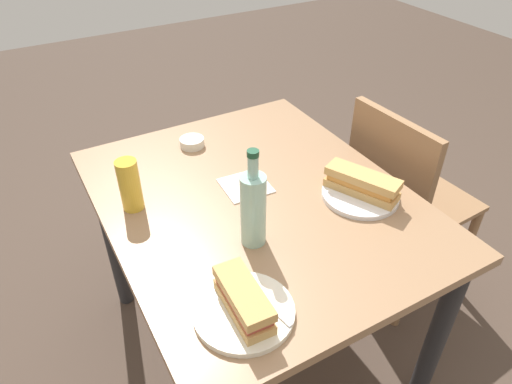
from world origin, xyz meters
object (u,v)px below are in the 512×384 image
object	(u,v)px
plate_far	(244,312)
knife_far	(261,297)
baguette_sandwich_near	(362,183)
knife_near	(365,182)
chair_far	(400,197)
olive_bowl	(192,142)
plate_near	(360,194)
baguette_sandwich_far	(244,299)
water_bottle	(253,208)
beer_glass	(130,185)
dining_table	(256,225)

from	to	relation	value
plate_far	knife_far	xyz separation A→B (m)	(-0.01, 0.05, 0.01)
baguette_sandwich_near	knife_near	size ratio (longest dim) A/B	1.38
knife_near	baguette_sandwich_near	bearing A→B (deg)	-52.44
chair_far	olive_bowl	distance (m)	0.81
chair_far	plate_near	world-z (taller)	chair_far
plate_near	olive_bowl	bearing A→B (deg)	-148.03
plate_near	baguette_sandwich_far	world-z (taller)	baguette_sandwich_far
plate_near	plate_far	xyz separation A→B (m)	(0.21, -0.51, 0.00)
baguette_sandwich_near	baguette_sandwich_far	world-z (taller)	same
chair_far	baguette_sandwich_near	distance (m)	0.48
chair_far	olive_bowl	bearing A→B (deg)	-118.81
plate_far	olive_bowl	xyz separation A→B (m)	(-0.73, 0.19, 0.01)
chair_far	knife_far	world-z (taller)	chair_far
plate_near	baguette_sandwich_far	distance (m)	0.56
knife_near	plate_far	xyz separation A→B (m)	(0.25, -0.55, -0.01)
water_bottle	beer_glass	xyz separation A→B (m)	(-0.30, -0.23, -0.03)
baguette_sandwich_near	olive_bowl	distance (m)	0.61
dining_table	olive_bowl	size ratio (longest dim) A/B	12.51
knife_near	knife_far	world-z (taller)	same
baguette_sandwich_near	knife_far	world-z (taller)	baguette_sandwich_near
plate_near	baguette_sandwich_far	xyz separation A→B (m)	(0.21, -0.51, 0.04)
baguette_sandwich_near	water_bottle	world-z (taller)	water_bottle
baguette_sandwich_near	chair_far	bearing A→B (deg)	112.22
dining_table	baguette_sandwich_near	bearing A→B (deg)	61.42
olive_bowl	knife_far	bearing A→B (deg)	-10.75
dining_table	olive_bowl	xyz separation A→B (m)	(-0.37, -0.05, 0.13)
plate_far	olive_bowl	bearing A→B (deg)	165.64
baguette_sandwich_far	beer_glass	distance (m)	0.51
olive_bowl	water_bottle	bearing A→B (deg)	-5.45
baguette_sandwich_far	knife_far	world-z (taller)	baguette_sandwich_far
chair_far	knife_near	distance (m)	0.42
plate_near	plate_far	distance (m)	0.55
baguette_sandwich_far	water_bottle	xyz separation A→B (m)	(-0.20, 0.14, 0.06)
knife_near	olive_bowl	size ratio (longest dim) A/B	1.95
knife_near	plate_near	bearing A→B (deg)	-52.44
dining_table	plate_far	size ratio (longest dim) A/B	4.60
plate_near	baguette_sandwich_near	xyz separation A→B (m)	(0.00, 0.00, 0.04)
baguette_sandwich_far	beer_glass	bearing A→B (deg)	-168.99
plate_far	beer_glass	xyz separation A→B (m)	(-0.50, -0.10, 0.07)
baguette_sandwich_far	beer_glass	size ratio (longest dim) A/B	1.19
plate_near	olive_bowl	world-z (taller)	olive_bowl
knife_near	chair_far	bearing A→B (deg)	109.81
chair_far	water_bottle	xyz separation A→B (m)	(0.16, -0.73, 0.34)
dining_table	knife_near	world-z (taller)	knife_near
knife_near	baguette_sandwich_far	bearing A→B (deg)	-65.97
olive_bowl	dining_table	bearing A→B (deg)	7.54
dining_table	chair_far	xyz separation A→B (m)	(0.00, 0.63, -0.12)
olive_bowl	plate_far	bearing A→B (deg)	-14.36
baguette_sandwich_near	knife_near	world-z (taller)	baguette_sandwich_near
knife_far	water_bottle	world-z (taller)	water_bottle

